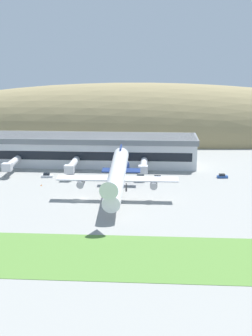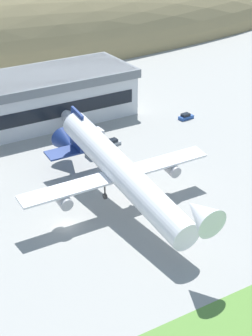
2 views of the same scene
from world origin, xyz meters
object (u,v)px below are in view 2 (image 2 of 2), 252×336
(jetway_2, at_px, (83,127))
(service_car_0, at_px, (186,117))
(cargo_airplane, at_px, (121,172))
(service_car_3, at_px, (112,143))

(jetway_2, bearing_deg, service_car_0, -0.80)
(cargo_airplane, xyz_separation_m, service_car_3, (12.45, 24.81, -7.03))
(service_car_0, bearing_deg, cargo_airplane, -141.79)
(cargo_airplane, bearing_deg, jetway_2, 75.65)
(cargo_airplane, distance_m, service_car_0, 46.74)
(jetway_2, relative_size, service_car_0, 3.99)
(service_car_0, height_order, service_car_3, service_car_0)
(jetway_2, height_order, service_car_0, jetway_2)
(service_car_0, relative_size, service_car_3, 0.95)
(jetway_2, relative_size, service_car_3, 3.80)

